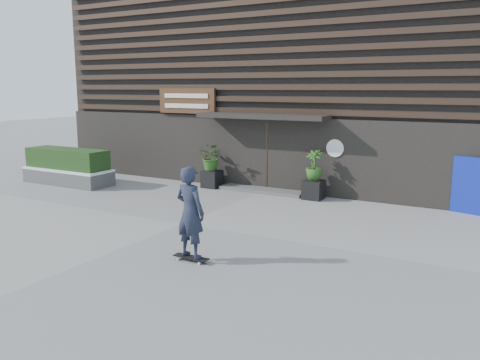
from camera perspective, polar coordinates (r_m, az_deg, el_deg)
The scene contains 11 objects.
ground at distance 12.96m, azimuth -6.64°, elevation -5.02°, with size 80.00×80.00×0.00m, color gray.
entrance_step at distance 16.78m, azimuth 2.62°, elevation -1.16°, with size 3.00×0.80×0.12m, color #4F4E4C.
planter_pot_left at distance 17.49m, azimuth -3.24°, elevation 0.12°, with size 0.60×0.60×0.60m, color black.
bamboo_left at distance 17.36m, azimuth -3.27°, elevation 2.65°, with size 0.86×0.75×0.96m, color #2D591E.
planter_pot_right at distance 15.80m, azimuth 8.45°, elevation -1.11°, with size 0.60×0.60×0.60m, color black.
bamboo_right at distance 15.66m, azimuth 8.53°, elevation 1.68°, with size 0.54×0.54×0.96m, color #2D591E.
raised_bed at distance 19.23m, azimuth -19.15°, elevation 0.35°, with size 3.50×1.20×0.50m, color #484846.
snow_layer at distance 19.18m, azimuth -19.20°, elevation 1.20°, with size 3.50×1.20×0.08m, color white.
hedge at distance 19.13m, azimuth -19.27°, elevation 2.36°, with size 3.30×1.00×0.70m, color #1A3714.
building at distance 21.36m, azimuth 9.35°, elevation 11.84°, with size 18.00×11.00×8.00m.
skateboarder at distance 9.95m, azimuth -5.75°, elevation -3.73°, with size 0.78×0.53×1.96m.
Camera 1 is at (7.39, -10.07, 3.48)m, focal length 37.09 mm.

